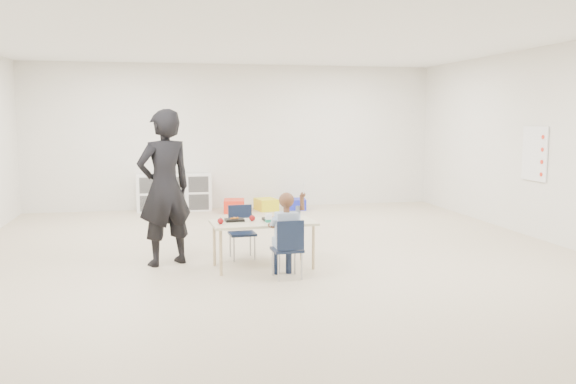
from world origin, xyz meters
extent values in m
plane|color=beige|center=(0.00, 0.00, 0.00)|extent=(9.00, 9.00, 0.00)
plane|color=white|center=(0.00, 0.00, 2.80)|extent=(9.00, 9.00, 0.00)
cube|color=white|center=(0.00, 4.50, 1.40)|extent=(8.00, 0.02, 2.80)
cube|color=white|center=(0.00, -4.50, 1.40)|extent=(8.00, 0.02, 2.80)
cube|color=white|center=(4.00, 0.00, 1.40)|extent=(0.02, 9.00, 2.80)
cube|color=beige|center=(-0.26, -0.43, 0.54)|extent=(1.25, 0.69, 0.03)
cube|color=black|center=(-0.14, -0.36, 0.57)|extent=(0.23, 0.17, 0.03)
cube|color=black|center=(-0.59, -0.34, 0.57)|extent=(0.23, 0.17, 0.03)
cube|color=white|center=(-0.21, -0.53, 0.61)|extent=(0.07, 0.07, 0.10)
ellipsoid|color=#B08A48|center=(0.04, -0.49, 0.59)|extent=(0.09, 0.09, 0.07)
sphere|color=maroon|center=(-0.38, -0.38, 0.59)|extent=(0.07, 0.07, 0.07)
sphere|color=maroon|center=(-0.77, -0.51, 0.59)|extent=(0.07, 0.07, 0.07)
cube|color=white|center=(-1.20, 4.28, 0.35)|extent=(1.40, 0.40, 0.70)
cube|color=white|center=(3.98, 0.60, 1.25)|extent=(0.02, 0.60, 0.80)
imported|color=black|center=(-1.39, -0.04, 0.94)|extent=(0.81, 0.70, 1.88)
cube|color=red|center=(-0.10, 3.88, 0.12)|extent=(0.44, 0.53, 0.24)
cube|color=yellow|center=(0.53, 3.98, 0.11)|extent=(0.44, 0.52, 0.22)
cube|color=#1822B8|center=(1.14, 3.98, 0.10)|extent=(0.38, 0.46, 0.21)
camera|label=1|loc=(-1.42, -7.46, 1.80)|focal=38.00mm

